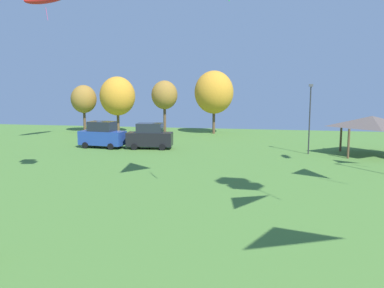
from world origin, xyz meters
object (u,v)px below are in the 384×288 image
object	(u,v)px
parked_car_leftmost	(102,135)
light_post_2	(310,115)
treeline_tree_1	(117,96)
treeline_tree_0	(84,99)
treeline_tree_3	(214,92)
parked_car_second_from_left	(150,136)
park_pavilion	(372,122)
treeline_tree_2	(164,95)

from	to	relation	value
parked_car_leftmost	light_post_2	distance (m)	20.46
treeline_tree_1	treeline_tree_0	bearing A→B (deg)	180.00
parked_car_leftmost	treeline_tree_0	bearing A→B (deg)	128.55
parked_car_leftmost	treeline_tree_3	distance (m)	17.76
parked_car_leftmost	treeline_tree_1	distance (m)	14.29
parked_car_second_from_left	park_pavilion	size ratio (longest dim) A/B	0.80
treeline_tree_2	park_pavilion	bearing A→B (deg)	-30.36
light_post_2	treeline_tree_1	size ratio (longest dim) A/B	0.86
light_post_2	treeline_tree_0	xyz separation A→B (m)	(-28.71, 13.40, 0.83)
treeline_tree_1	treeline_tree_3	xyz separation A→B (m)	(12.93, 1.08, 0.54)
parked_car_second_from_left	treeline_tree_3	distance (m)	15.48
treeline_tree_0	treeline_tree_2	world-z (taller)	treeline_tree_2
treeline_tree_1	treeline_tree_2	xyz separation A→B (m)	(6.45, 0.28, 0.16)
parked_car_leftmost	treeline_tree_2	world-z (taller)	treeline_tree_2
treeline_tree_3	treeline_tree_2	bearing A→B (deg)	-172.98
parked_car_second_from_left	treeline_tree_3	world-z (taller)	treeline_tree_3
light_post_2	treeline_tree_3	xyz separation A→B (m)	(-10.89, 14.48, 1.81)
treeline_tree_0	treeline_tree_1	xyz separation A→B (m)	(4.89, -0.00, 0.44)
treeline_tree_0	treeline_tree_1	distance (m)	4.91
treeline_tree_1	treeline_tree_3	bearing A→B (deg)	4.76
park_pavilion	light_post_2	bearing A→B (deg)	-176.67
treeline_tree_1	parked_car_leftmost	bearing A→B (deg)	-75.40
light_post_2	treeline_tree_2	world-z (taller)	treeline_tree_2
treeline_tree_0	treeline_tree_1	world-z (taller)	treeline_tree_1
parked_car_leftmost	treeline_tree_0	distance (m)	16.11
treeline_tree_0	treeline_tree_3	bearing A→B (deg)	3.46
parked_car_second_from_left	treeline_tree_3	bearing A→B (deg)	66.24
parked_car_leftmost	treeline_tree_2	size ratio (longest dim) A/B	0.69
parked_car_second_from_left	park_pavilion	world-z (taller)	park_pavilion
parked_car_leftmost	light_post_2	bearing A→B (deg)	6.48
parked_car_leftmost	treeline_tree_2	xyz separation A→B (m)	(2.96, 13.67, 3.74)
treeline_tree_2	parked_car_second_from_left	bearing A→B (deg)	-81.57
park_pavilion	treeline_tree_0	distance (m)	36.61
parked_car_second_from_left	parked_car_leftmost	bearing A→B (deg)	176.65
parked_car_second_from_left	treeline_tree_2	distance (m)	14.09
treeline_tree_1	treeline_tree_2	bearing A→B (deg)	2.48
light_post_2	treeline_tree_3	distance (m)	18.21
parked_car_second_from_left	treeline_tree_1	bearing A→B (deg)	116.47
parked_car_second_from_left	treeline_tree_2	size ratio (longest dim) A/B	0.67
treeline_tree_2	treeline_tree_1	bearing A→B (deg)	-177.52
parked_car_leftmost	parked_car_second_from_left	bearing A→B (deg)	9.39
parked_car_leftmost	park_pavilion	xyz separation A→B (m)	(25.78, 0.31, 1.77)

